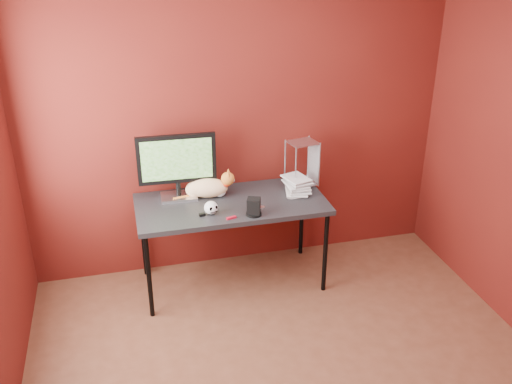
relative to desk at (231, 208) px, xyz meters
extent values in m
cube|color=#561310|center=(0.15, 0.38, 0.60)|extent=(3.50, 0.02, 2.60)
cube|color=black|center=(0.00, 0.00, 0.03)|extent=(1.50, 0.70, 0.04)
cylinder|color=black|center=(-0.70, -0.30, -0.34)|extent=(0.04, 0.04, 0.71)
cylinder|color=black|center=(0.70, -0.30, -0.34)|extent=(0.04, 0.04, 0.71)
cylinder|color=black|center=(-0.70, 0.30, -0.34)|extent=(0.04, 0.04, 0.71)
cylinder|color=black|center=(0.70, 0.30, -0.34)|extent=(0.04, 0.04, 0.71)
cube|color=silver|center=(-0.39, 0.18, 0.06)|extent=(0.29, 0.21, 0.02)
cylinder|color=black|center=(-0.39, 0.18, 0.13)|extent=(0.04, 0.04, 0.12)
cube|color=black|center=(-0.39, 0.18, 0.39)|extent=(0.62, 0.06, 0.40)
cube|color=#1D4E14|center=(-0.39, 0.18, 0.39)|extent=(0.55, 0.03, 0.33)
ellipsoid|color=orange|center=(-0.16, 0.14, 0.13)|extent=(0.36, 0.25, 0.16)
ellipsoid|color=orange|center=(-0.26, 0.17, 0.11)|extent=(0.19, 0.18, 0.13)
sphere|color=white|center=(-0.07, 0.12, 0.10)|extent=(0.11, 0.11, 0.11)
sphere|color=orange|center=(0.00, 0.11, 0.21)|extent=(0.11, 0.11, 0.11)
cone|color=orange|center=(0.00, 0.08, 0.26)|extent=(0.04, 0.04, 0.04)
cone|color=orange|center=(0.01, 0.13, 0.26)|extent=(0.04, 0.04, 0.04)
cylinder|color=red|center=(-0.02, 0.11, 0.16)|extent=(0.08, 0.08, 0.01)
cylinder|color=orange|center=(-0.36, 0.14, 0.06)|extent=(0.18, 0.06, 0.03)
ellipsoid|color=white|center=(-0.19, -0.16, 0.10)|extent=(0.11, 0.11, 0.10)
ellipsoid|color=black|center=(-0.21, -0.21, 0.12)|extent=(0.03, 0.02, 0.03)
ellipsoid|color=black|center=(-0.17, -0.21, 0.12)|extent=(0.03, 0.02, 0.03)
cube|color=black|center=(-0.19, -0.21, 0.09)|extent=(0.06, 0.02, 0.01)
cylinder|color=black|center=(0.12, -0.26, 0.06)|extent=(0.12, 0.12, 0.02)
cube|color=black|center=(0.12, -0.26, 0.13)|extent=(0.12, 0.11, 0.12)
imported|color=beige|center=(0.48, 0.06, 0.16)|extent=(0.22, 0.26, 0.23)
imported|color=beige|center=(0.48, 0.06, 0.39)|extent=(0.20, 0.25, 0.23)
imported|color=beige|center=(0.48, 0.06, 0.62)|extent=(0.18, 0.23, 0.23)
imported|color=beige|center=(0.48, 0.06, 0.85)|extent=(0.18, 0.24, 0.23)
imported|color=beige|center=(0.48, 0.06, 1.08)|extent=(0.21, 0.25, 0.23)
imported|color=beige|center=(0.48, 0.06, 1.31)|extent=(0.23, 0.27, 0.23)
cylinder|color=silver|center=(0.53, 0.09, 0.24)|extent=(0.01, 0.01, 0.39)
cylinder|color=silver|center=(0.75, 0.09, 0.24)|extent=(0.01, 0.01, 0.39)
cylinder|color=silver|center=(0.53, 0.27, 0.24)|extent=(0.01, 0.01, 0.39)
cylinder|color=silver|center=(0.75, 0.27, 0.24)|extent=(0.01, 0.01, 0.39)
cube|color=silver|center=(0.64, 0.18, 0.06)|extent=(0.26, 0.22, 0.01)
cube|color=silver|center=(0.64, 0.18, 0.43)|extent=(0.26, 0.22, 0.01)
cube|color=#AB0D22|center=(-0.06, -0.28, 0.06)|extent=(0.08, 0.04, 0.02)
cube|color=black|center=(-0.26, -0.18, 0.06)|extent=(0.05, 0.03, 0.02)
cylinder|color=silver|center=(0.21, -0.15, 0.05)|extent=(0.05, 0.05, 0.00)
camera|label=1|loc=(-0.80, -3.97, 2.05)|focal=40.00mm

